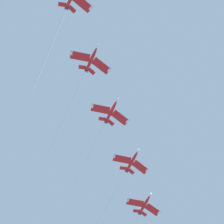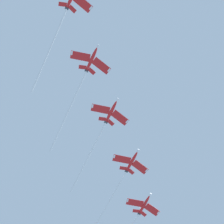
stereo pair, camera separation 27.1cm
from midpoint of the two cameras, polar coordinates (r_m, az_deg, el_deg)
name	(u,v)px [view 2 (the right image)]	position (r m, az deg, el deg)	size (l,w,h in m)	color
jet_lead	(62,19)	(159.20, -8.24, 14.98)	(39.77, 40.94, 11.57)	red
jet_second	(81,83)	(163.05, -5.18, 4.84)	(41.98, 42.95, 11.96)	red
jet_third	(101,131)	(169.98, -1.84, -3.21)	(39.50, 41.27, 12.36)	red
jet_fourth	(124,175)	(179.73, 1.95, -10.40)	(36.36, 38.69, 11.23)	red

